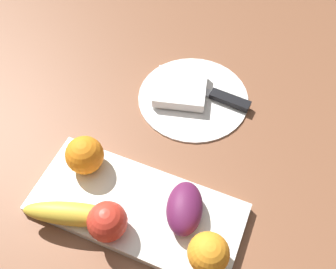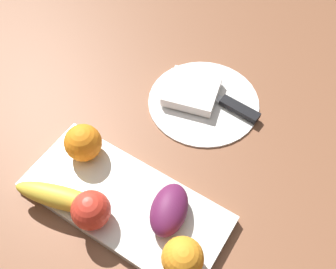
# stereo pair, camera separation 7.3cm
# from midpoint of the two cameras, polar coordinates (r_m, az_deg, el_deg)

# --- Properties ---
(ground_plane) EXTENTS (2.40, 2.40, 0.00)m
(ground_plane) POSITION_cam_midpoint_polar(r_m,az_deg,el_deg) (0.72, -9.88, -11.74)
(ground_plane) COLOR brown
(fruit_tray) EXTENTS (0.38, 0.17, 0.02)m
(fruit_tray) POSITION_cam_midpoint_polar(r_m,az_deg,el_deg) (0.71, -7.69, -11.13)
(fruit_tray) COLOR white
(fruit_tray) RESTS_ON ground_plane
(apple) EXTENTS (0.07, 0.07, 0.07)m
(apple) POSITION_cam_midpoint_polar(r_m,az_deg,el_deg) (0.66, -12.51, -12.76)
(apple) COLOR red
(apple) RESTS_ON fruit_tray
(banana) EXTENTS (0.18, 0.09, 0.04)m
(banana) POSITION_cam_midpoint_polar(r_m,az_deg,el_deg) (0.69, -17.09, -11.53)
(banana) COLOR yellow
(banana) RESTS_ON fruit_tray
(orange_near_apple) EXTENTS (0.07, 0.07, 0.07)m
(orange_near_apple) POSITION_cam_midpoint_polar(r_m,az_deg,el_deg) (0.72, -15.22, -3.19)
(orange_near_apple) COLOR orange
(orange_near_apple) RESTS_ON fruit_tray
(orange_near_banana) EXTENTS (0.07, 0.07, 0.07)m
(orange_near_banana) POSITION_cam_midpoint_polar(r_m,az_deg,el_deg) (0.63, 2.61, -17.58)
(orange_near_banana) COLOR orange
(orange_near_banana) RESTS_ON fruit_tray
(grape_bunch) EXTENTS (0.09, 0.11, 0.05)m
(grape_bunch) POSITION_cam_midpoint_polar(r_m,az_deg,el_deg) (0.66, -0.71, -11.21)
(grape_bunch) COLOR #5B1B43
(grape_bunch) RESTS_ON fruit_tray
(dinner_plate) EXTENTS (0.24, 0.24, 0.01)m
(dinner_plate) POSITION_cam_midpoint_polar(r_m,az_deg,el_deg) (0.85, 1.34, 5.48)
(dinner_plate) COLOR white
(dinner_plate) RESTS_ON ground_plane
(folded_napkin) EXTENTS (0.14, 0.13, 0.02)m
(folded_napkin) POSITION_cam_midpoint_polar(r_m,az_deg,el_deg) (0.85, -0.58, 6.77)
(folded_napkin) COLOR white
(folded_napkin) RESTS_ON dinner_plate
(knife) EXTENTS (0.18, 0.04, 0.01)m
(knife) POSITION_cam_midpoint_polar(r_m,az_deg,el_deg) (0.84, 5.82, 5.33)
(knife) COLOR silver
(knife) RESTS_ON dinner_plate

